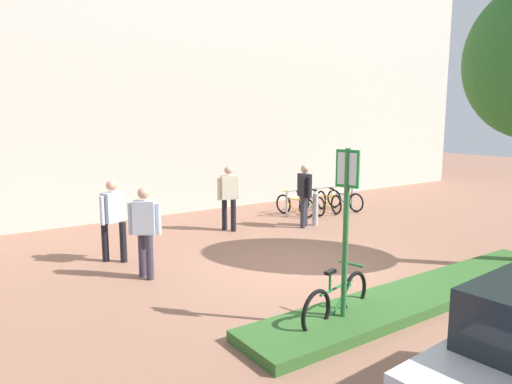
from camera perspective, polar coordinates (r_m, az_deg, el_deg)
ground_plane at (r=9.49m, az=5.75°, el=-9.36°), size 60.00×60.00×0.00m
building_facade at (r=15.26m, az=-12.11°, el=16.43°), size 28.00×1.20×10.00m
planter_strip at (r=8.50m, az=19.67°, el=-11.52°), size 7.00×1.10×0.16m
parking_sign_post at (r=6.67m, az=10.84°, el=-2.49°), size 0.11×0.36×2.57m
bike_at_sign at (r=7.13m, az=9.70°, el=-12.82°), size 1.65×0.53×0.86m
bike_rack_cluster at (r=15.01m, az=7.79°, el=-1.17°), size 2.65×1.72×0.83m
bollard_steel at (r=13.23m, az=7.18°, el=-2.09°), size 0.16×0.16×0.90m
person_shirt_white at (r=12.45m, az=-3.32°, el=-0.23°), size 0.59×0.44×1.72m
person_shirt_blue at (r=8.98m, az=-13.29°, el=-4.10°), size 0.52×0.42×1.72m
person_casual_tan at (r=10.16m, az=-16.91°, el=-2.73°), size 0.57×0.40×1.72m
person_suited_navy at (r=12.88m, az=5.87°, el=0.05°), size 0.34×0.60×1.72m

